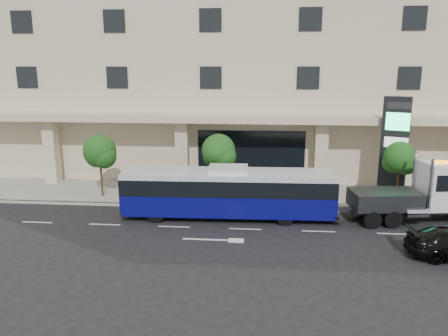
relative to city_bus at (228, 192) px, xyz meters
name	(u,v)px	position (x,y,z in m)	size (l,w,h in m)	color
ground	(246,220)	(1.10, -0.33, -1.59)	(120.00, 120.00, 0.00)	black
sidewalk	(249,195)	(1.10, 4.67, -1.51)	(120.00, 6.00, 0.15)	gray
curb	(248,208)	(1.10, 1.67, -1.51)	(120.00, 0.30, 0.15)	gray
convention_center	(255,53)	(1.10, 15.09, 8.38)	(60.00, 17.60, 20.00)	#C6B395
tree_left	(100,153)	(-8.87, 3.26, 1.52)	(2.27, 2.20, 4.22)	#422B19
tree_mid	(219,153)	(-0.87, 3.26, 1.67)	(2.28, 2.20, 4.38)	#422B19
tree_right	(400,160)	(10.63, 3.26, 1.45)	(2.10, 2.00, 4.04)	#422B19
city_bus	(228,192)	(0.00, 0.00, 0.00)	(12.40, 2.95, 3.12)	black
tow_truck	(424,195)	(11.20, 0.28, 0.03)	(8.68, 3.07, 3.92)	#2D3033
signage_pylon	(394,148)	(10.57, 4.49, 1.99)	(1.77, 1.24, 6.76)	black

